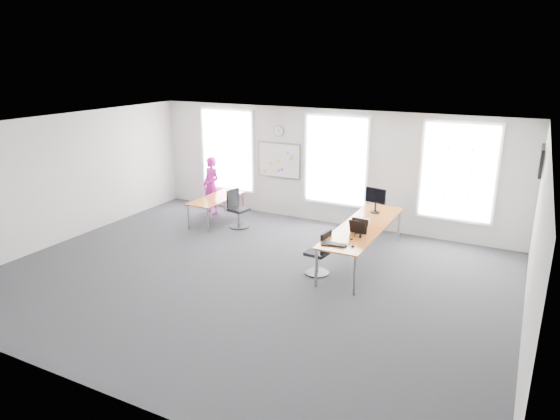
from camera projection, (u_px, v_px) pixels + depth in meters
The scene contains 24 objects.
floor at pixel (248, 277), 10.05m from camera, with size 10.00×10.00×0.00m, color #27282C.
ceiling at pixel (245, 128), 9.16m from camera, with size 10.00×10.00×0.00m, color white.
wall_back at pixel (325, 167), 13.01m from camera, with size 10.00×10.00×0.00m, color silver.
wall_front at pixel (82, 288), 6.20m from camera, with size 10.00×10.00×0.00m, color silver.
wall_left at pixel (65, 178), 11.79m from camera, with size 10.00×10.00×0.00m, color silver.
wall_right at pixel (535, 250), 7.42m from camera, with size 10.00×10.00×0.00m, color silver.
window_left at pixel (228, 150), 14.23m from camera, with size 1.60×0.06×2.20m, color white.
window_mid at pixel (336, 160), 12.79m from camera, with size 1.60×0.06×2.20m, color white.
window_right at pixel (458, 172), 11.48m from camera, with size 1.60×0.06×2.20m, color white.
desk_right at pixel (363, 228), 10.60m from camera, with size 0.89×3.35×0.81m.
desk_left at pixel (217, 200), 13.27m from camera, with size 0.73×1.82×0.66m.
chair_right at pixel (320, 255), 10.07m from camera, with size 0.50×0.50×0.94m.
chair_left at pixel (237, 211), 12.91m from camera, with size 0.53×0.52×0.98m.
person at pixel (211, 186), 13.91m from camera, with size 0.59×0.39×1.62m, color #C11CA1.
whiteboard at pixel (279, 160), 13.56m from camera, with size 1.20×0.03×0.90m, color white.
wall_clock at pixel (279, 131), 13.32m from camera, with size 0.30×0.30×0.04m, color gray.
tv at pixel (542, 161), 9.76m from camera, with size 0.06×0.90×0.55m, color black.
keyboard at pixel (334, 245), 9.49m from camera, with size 0.49×0.17×0.02m, color black.
mouse at pixel (353, 246), 9.40m from camera, with size 0.06×0.10×0.04m, color black.
lens_cap at pixel (351, 239), 9.78m from camera, with size 0.06×0.06×0.01m, color black.
headphones at pixel (357, 235), 9.89m from camera, with size 0.16×0.09×0.09m.
laptop_sleeve at pixel (358, 226), 10.09m from camera, with size 0.37×0.23×0.30m.
paper_stack at pixel (362, 222), 10.66m from camera, with size 0.31×0.24×0.11m, color #F0E3C0.
monitor at pixel (376, 198), 11.37m from camera, with size 0.52×0.21×0.58m.
Camera 1 is at (4.77, -7.90, 4.25)m, focal length 32.00 mm.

